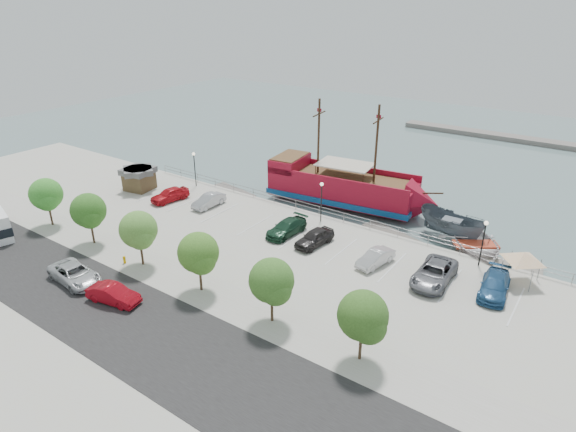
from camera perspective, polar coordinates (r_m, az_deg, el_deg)
The scene contains 33 objects.
ground at distance 45.71m, azimuth -0.41°, elevation -4.57°, with size 160.00×160.00×0.00m, color slate.
land_slab at distance 33.83m, azimuth -22.58°, elevation -17.89°, with size 100.00×58.00×1.20m, color #B6B29D.
street at distance 35.49m, azimuth -15.96°, elevation -13.27°, with size 100.00×8.00×0.04m, color black.
sidewalk at distance 38.65m, azimuth -9.13°, elevation -9.09°, with size 100.00×4.00×0.05m, color #A8A193.
seawall_railing at distance 50.93m, azimuth 4.67°, elevation 0.43°, with size 50.00×0.06×1.00m.
far_shore at distance 91.20m, azimuth 25.87°, elevation 8.18°, with size 40.00×3.00×0.80m, color slate.
pirate_ship at distance 55.77m, azimuth 7.81°, elevation 3.11°, with size 20.18×7.66×12.58m.
patrol_boat at distance 50.43m, azimuth 18.76°, elevation -1.27°, with size 2.73×7.25×2.80m, color #4B545C.
speedboat at distance 48.57m, azimuth 21.32°, elevation -3.46°, with size 5.63×7.89×1.63m, color beige.
dock_west at distance 60.30m, azimuth -6.49°, elevation 2.89°, with size 6.60×1.89×0.38m, color #69635D.
dock_mid at distance 49.90m, azimuth 12.34°, elevation -2.30°, with size 7.03×2.01×0.40m, color #666057.
dock_east at distance 47.59m, azimuth 23.48°, elevation -5.26°, with size 7.55×2.16×0.43m, color gray.
shed at distance 60.69m, azimuth -17.25°, elevation 4.32°, with size 3.76×3.76×2.69m.
canopy_tent at distance 42.83m, azimuth 26.23°, elevation -3.85°, with size 4.04×4.04×3.09m.
street_van at distance 42.97m, azimuth -23.97°, elevation -6.29°, with size 2.42×5.24×1.46m, color #B3B5B8.
street_sedan at distance 39.20m, azimuth -20.00°, elevation -8.70°, with size 1.49×4.26×1.40m, color #9F0A15.
fire_hydrant at distance 44.40m, azimuth -18.83°, elevation -4.90°, with size 0.25×0.25×0.73m.
lamp_post_left at distance 59.62m, azimuth -11.04°, elevation 6.17°, with size 0.36×0.36×4.28m.
lamp_post_mid at distance 48.95m, azimuth 3.98°, elevation 2.51°, with size 0.36×0.36×4.28m.
lamp_post_right at distance 43.71m, azimuth 22.21°, elevation -2.16°, with size 0.36×0.36×4.28m.
tree_a at distance 53.42m, azimuth -26.73°, elevation 2.18°, with size 3.30×3.20×5.00m.
tree_b at distance 47.67m, azimuth -22.54°, elevation 0.45°, with size 3.30×3.20×5.00m.
tree_c at distance 42.29m, azimuth -17.25°, elevation -1.74°, with size 3.30×3.20×5.00m.
tree_d at distance 37.46m, azimuth -10.49°, elevation -4.50°, with size 3.30×3.20×5.00m.
tree_e at distance 33.40m, azimuth -1.84°, elevation -7.91°, with size 3.30×3.20×5.00m.
tree_f at distance 30.43m, azimuth 9.03°, elevation -11.86°, with size 3.30×3.20×5.00m.
parked_car_a at distance 56.41m, azimuth -13.82°, elevation 2.49°, with size 1.82×4.51×1.54m, color red.
parked_car_b at distance 54.01m, azimuth -9.37°, elevation 1.81°, with size 1.47×4.21×1.39m, color #A8A9AC.
parked_car_d at distance 46.95m, azimuth -0.18°, elevation -1.40°, with size 2.00×4.92×1.43m, color #193D28.
parked_car_e at distance 45.03m, azimuth 3.16°, elevation -2.57°, with size 1.78×4.42×1.50m, color #262323.
parked_car_f at distance 42.41m, azimuth 10.32°, elevation -4.91°, with size 1.40×4.02×1.33m, color silver.
parked_car_g at distance 41.04m, azimuth 16.93°, elevation -6.50°, with size 2.65×5.75×1.60m, color slate.
parked_car_h at distance 41.15m, azimuth 23.29°, elevation -7.56°, with size 2.06×5.05×1.47m, color navy.
Camera 1 is at (23.19, -32.58, 21.15)m, focal length 30.00 mm.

